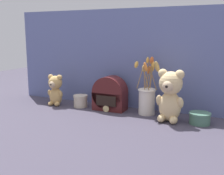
{
  "coord_description": "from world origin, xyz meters",
  "views": [
    {
      "loc": [
        0.68,
        -1.41,
        0.45
      ],
      "look_at": [
        0.0,
        0.02,
        0.14
      ],
      "focal_mm": 45.0,
      "sensor_mm": 36.0,
      "label": 1
    }
  ],
  "objects": [
    {
      "name": "flower_vase",
      "position": [
        0.2,
        0.06,
        0.1
      ],
      "size": [
        0.18,
        0.12,
        0.33
      ],
      "color": "silver",
      "rests_on": "ground"
    },
    {
      "name": "vintage_radio",
      "position": [
        -0.03,
        0.06,
        0.09
      ],
      "size": [
        0.2,
        0.11,
        0.2
      ],
      "color": "#4C1919",
      "rests_on": "ground"
    },
    {
      "name": "decorative_tin_tall",
      "position": [
        0.5,
        0.01,
        0.03
      ],
      "size": [
        0.11,
        0.11,
        0.06
      ],
      "color": "#47705B",
      "rests_on": "ground"
    },
    {
      "name": "ground_plane",
      "position": [
        0.0,
        0.0,
        0.0
      ],
      "size": [
        4.0,
        4.0,
        0.0
      ],
      "primitive_type": "plane",
      "color": "#3D3847"
    },
    {
      "name": "backdrop_wall",
      "position": [
        0.0,
        0.17,
        0.3
      ],
      "size": [
        1.5,
        0.02,
        0.6
      ],
      "color": "slate",
      "rests_on": "ground"
    },
    {
      "name": "teddy_bear_medium",
      "position": [
        -0.39,
        0.01,
        0.1
      ],
      "size": [
        0.11,
        0.1,
        0.2
      ],
      "color": "tan",
      "rests_on": "ground"
    },
    {
      "name": "decorative_tin_short",
      "position": [
        -0.23,
        0.04,
        0.04
      ],
      "size": [
        0.09,
        0.09,
        0.07
      ],
      "color": "beige",
      "rests_on": "ground"
    },
    {
      "name": "teddy_bear_large",
      "position": [
        0.35,
        -0.02,
        0.14
      ],
      "size": [
        0.15,
        0.14,
        0.27
      ],
      "color": "#DBBC84",
      "rests_on": "ground"
    }
  ]
}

